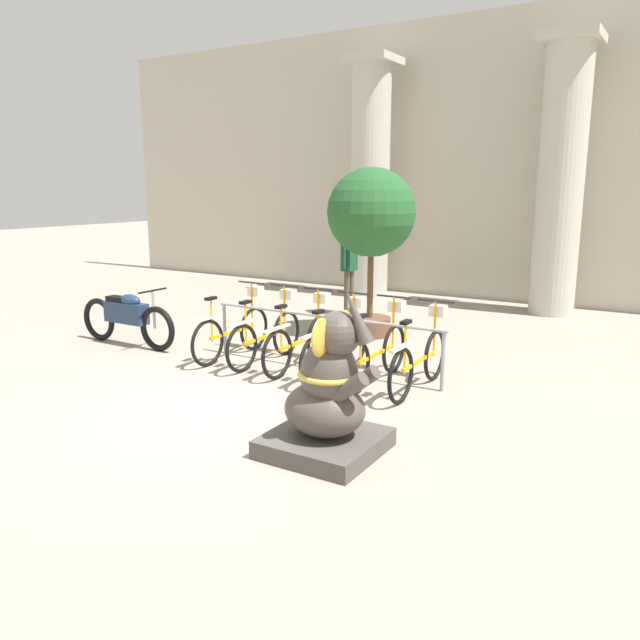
# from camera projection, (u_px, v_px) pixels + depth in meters

# --- Properties ---
(ground_plane) EXTENTS (60.00, 60.00, 0.00)m
(ground_plane) POSITION_uv_depth(u_px,v_px,m) (218.00, 410.00, 6.97)
(ground_plane) COLOR gray
(building_facade) EXTENTS (20.00, 0.20, 6.00)m
(building_facade) POSITION_uv_depth(u_px,v_px,m) (474.00, 160.00, 13.51)
(building_facade) COLOR #BCB29E
(building_facade) RESTS_ON ground_plane
(column_left) EXTENTS (1.06, 1.06, 5.16)m
(column_left) POSITION_uv_depth(u_px,v_px,m) (370.00, 178.00, 13.78)
(column_left) COLOR #BCB7A8
(column_left) RESTS_ON ground_plane
(column_right) EXTENTS (1.06, 1.06, 5.16)m
(column_right) POSITION_uv_depth(u_px,v_px,m) (561.00, 177.00, 11.72)
(column_right) COLOR #BCB7A8
(column_right) RESTS_ON ground_plane
(bike_rack) EXTENTS (3.51, 0.05, 0.77)m
(bike_rack) POSITION_uv_depth(u_px,v_px,m) (323.00, 327.00, 8.37)
(bike_rack) COLOR gray
(bike_rack) RESTS_ON ground_plane
(bicycle_0) EXTENTS (0.48, 1.72, 1.06)m
(bicycle_0) POSITION_uv_depth(u_px,v_px,m) (234.00, 330.00, 9.07)
(bicycle_0) COLOR black
(bicycle_0) RESTS_ON ground_plane
(bicycle_1) EXTENTS (0.48, 1.72, 1.06)m
(bicycle_1) POSITION_uv_depth(u_px,v_px,m) (267.00, 334.00, 8.80)
(bicycle_1) COLOR black
(bicycle_1) RESTS_ON ground_plane
(bicycle_2) EXTENTS (0.48, 1.72, 1.06)m
(bicycle_2) POSITION_uv_depth(u_px,v_px,m) (301.00, 340.00, 8.49)
(bicycle_2) COLOR black
(bicycle_2) RESTS_ON ground_plane
(bicycle_3) EXTENTS (0.48, 1.72, 1.06)m
(bicycle_3) POSITION_uv_depth(u_px,v_px,m) (337.00, 346.00, 8.17)
(bicycle_3) COLOR black
(bicycle_3) RESTS_ON ground_plane
(bicycle_4) EXTENTS (0.48, 1.72, 1.06)m
(bicycle_4) POSITION_uv_depth(u_px,v_px,m) (378.00, 351.00, 7.89)
(bicycle_4) COLOR black
(bicycle_4) RESTS_ON ground_plane
(bicycle_5) EXTENTS (0.48, 1.72, 1.06)m
(bicycle_5) POSITION_uv_depth(u_px,v_px,m) (420.00, 358.00, 7.58)
(bicycle_5) COLOR black
(bicycle_5) RESTS_ON ground_plane
(elephant_statue) EXTENTS (1.01, 1.01, 1.60)m
(elephant_statue) POSITION_uv_depth(u_px,v_px,m) (328.00, 398.00, 5.75)
(elephant_statue) COLOR #4C4742
(elephant_statue) RESTS_ON ground_plane
(motorcycle) EXTENTS (2.01, 0.55, 0.94)m
(motorcycle) POSITION_uv_depth(u_px,v_px,m) (127.00, 317.00, 9.72)
(motorcycle) COLOR black
(motorcycle) RESTS_ON ground_plane
(person_pedestrian) EXTENTS (0.23, 0.47, 1.77)m
(person_pedestrian) POSITION_uv_depth(u_px,v_px,m) (349.00, 260.00, 11.93)
(person_pedestrian) COLOR brown
(person_pedestrian) RESTS_ON ground_plane
(potted_tree) EXTENTS (1.44, 1.44, 2.76)m
(potted_tree) POSITION_uv_depth(u_px,v_px,m) (371.00, 218.00, 10.10)
(potted_tree) COLOR brown
(potted_tree) RESTS_ON ground_plane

